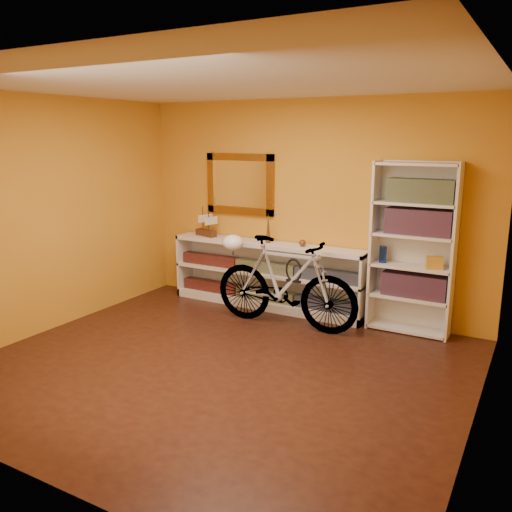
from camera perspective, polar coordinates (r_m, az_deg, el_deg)
The scene contains 24 objects.
floor at distance 5.17m, azimuth -3.88°, elevation -11.90°, with size 4.50×4.00×0.01m, color black.
ceiling at distance 4.72m, azimuth -4.38°, elevation 18.25°, with size 4.50×4.00×0.01m, color silver.
back_wall at distance 6.52m, azimuth 5.64°, elevation 5.22°, with size 4.50×0.01×2.60m, color orange.
left_wall at distance 6.29m, azimuth -21.59°, elevation 4.11°, with size 0.01×4.00×2.60m, color orange.
right_wall at distance 4.03m, azimuth 23.79°, elevation -0.55°, with size 0.01×4.00×2.60m, color orange.
gilt_mirror at distance 6.90m, azimuth -1.76°, elevation 7.78°, with size 0.98×0.06×0.78m, color brown.
wall_socket at distance 6.43m, azimuth 12.74°, elevation -4.74°, with size 0.09×0.01×0.09m, color silver.
console_unit at distance 6.73m, azimuth 1.13°, elevation -2.09°, with size 2.60×0.35×0.85m, color silver, non-canonical shape.
cd_row_lower at distance 6.78m, azimuth 1.05°, elevation -4.21°, with size 2.50×0.13×0.14m, color black.
cd_row_upper at distance 6.68m, azimuth 1.06°, elevation -1.21°, with size 2.50×0.13×0.14m, color navy.
model_ship at distance 7.07m, azimuth -5.45°, elevation 3.73°, with size 0.33×0.12×0.39m, color #3D1F11, non-canonical shape.
toy_car at distance 6.88m, azimuth -2.53°, elevation 1.87°, with size 0.00×0.00×0.00m, color black.
bronze_ornament at distance 6.59m, azimuth 1.33°, elevation 3.04°, with size 0.06×0.06×0.37m, color brown.
decorative_orb at distance 6.41m, azimuth 5.05°, elevation 1.40°, with size 0.08×0.08×0.08m, color brown.
bookcase at distance 6.02m, azimuth 16.55°, elevation 0.73°, with size 0.90×0.30×1.90m, color silver, non-canonical shape.
book_row_a at distance 6.10m, azimuth 16.77°, elevation -3.04°, with size 0.70×0.22×0.26m, color maroon.
book_row_b at distance 5.96m, azimuth 17.21°, elevation 3.55°, with size 0.70×0.22×0.28m, color maroon.
book_row_c at distance 5.91m, azimuth 17.42°, elevation 6.75°, with size 0.70×0.22×0.25m, color navy.
travel_mug at distance 6.09m, azimuth 13.57°, elevation 0.17°, with size 0.08×0.08×0.19m, color navy.
red_tin at distance 6.00m, azimuth 15.12°, elevation 6.66°, with size 0.14×0.14×0.19m, color maroon.
yellow_bag at distance 5.96m, azimuth 18.73°, elevation -0.71°, with size 0.17×0.11×0.13m, color gold.
bicycle at distance 6.03m, azimuth 3.15°, elevation -2.89°, with size 1.79×0.46×1.05m, color silver.
helmet at distance 6.24m, azimuth -2.50°, elevation 1.43°, with size 0.26×0.24×0.19m, color white.
u_lock at distance 5.95m, azimuth 4.09°, elevation -1.55°, with size 0.20×0.20×0.02m, color black.
Camera 1 is at (2.59, -3.92, 2.16)m, focal length 37.01 mm.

